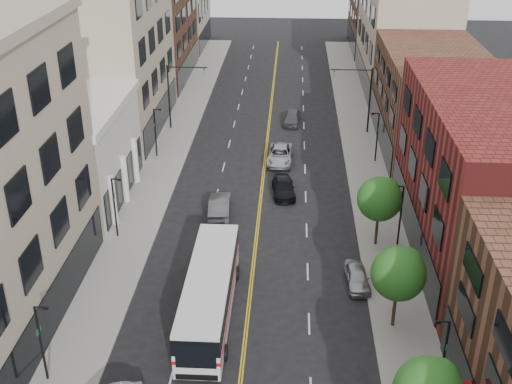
% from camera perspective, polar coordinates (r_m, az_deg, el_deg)
% --- Properties ---
extents(sidewalk_left, '(4.00, 110.00, 0.15)m').
position_cam_1_polar(sidewalk_left, '(61.39, -8.77, 1.26)').
color(sidewalk_left, gray).
rests_on(sidewalk_left, ground).
extents(sidewalk_right, '(4.00, 110.00, 0.15)m').
position_cam_1_polar(sidewalk_right, '(60.58, 10.09, 0.79)').
color(sidewalk_right, gray).
rests_on(sidewalk_right, ground).
extents(bldg_l_white, '(10.00, 14.00, 8.00)m').
position_cam_1_polar(bldg_l_white, '(58.20, -16.57, 3.20)').
color(bldg_l_white, silver).
rests_on(bldg_l_white, ground).
extents(bldg_l_far_a, '(10.00, 20.00, 18.00)m').
position_cam_1_polar(bldg_l_far_a, '(72.02, -12.81, 12.28)').
color(bldg_l_far_a, tan).
rests_on(bldg_l_far_a, ground).
extents(bldg_l_far_b, '(10.00, 20.00, 15.00)m').
position_cam_1_polar(bldg_l_far_b, '(91.26, -9.42, 14.55)').
color(bldg_l_far_b, brown).
rests_on(bldg_l_far_b, ground).
extents(bldg_r_mid, '(10.00, 22.00, 12.00)m').
position_cam_1_polar(bldg_r_mid, '(49.80, 19.93, 1.18)').
color(bldg_r_mid, maroon).
rests_on(bldg_r_mid, ground).
extents(bldg_r_far_a, '(10.00, 20.00, 10.00)m').
position_cam_1_polar(bldg_r_far_a, '(69.11, 15.40, 7.92)').
color(bldg_r_far_a, brown).
rests_on(bldg_r_far_a, ground).
extents(bldg_r_far_b, '(10.00, 22.00, 14.00)m').
position_cam_1_polar(bldg_r_far_b, '(88.51, 13.01, 13.53)').
color(bldg_r_far_b, tan).
rests_on(bldg_r_far_b, ground).
extents(bldg_r_far_c, '(10.00, 18.00, 11.00)m').
position_cam_1_polar(bldg_r_far_c, '(108.17, 11.34, 15.18)').
color(bldg_r_far_c, brown).
rests_on(bldg_r_far_c, ground).
extents(tree_r_2, '(3.40, 3.40, 5.59)m').
position_cam_1_polar(tree_r_2, '(40.45, 12.66, -6.95)').
color(tree_r_2, black).
rests_on(tree_r_2, sidewalk_right).
extents(tree_r_3, '(3.40, 3.40, 5.59)m').
position_cam_1_polar(tree_r_3, '(49.01, 11.03, -0.49)').
color(tree_r_3, black).
rests_on(tree_r_3, sidewalk_right).
extents(lamp_l_1, '(0.81, 0.55, 5.05)m').
position_cam_1_polar(lamp_l_1, '(38.13, -18.55, -12.30)').
color(lamp_l_1, black).
rests_on(lamp_l_1, sidewalk_left).
extents(lamp_l_2, '(0.81, 0.55, 5.05)m').
position_cam_1_polar(lamp_l_2, '(50.80, -12.44, -1.09)').
color(lamp_l_2, black).
rests_on(lamp_l_2, sidewalk_left).
extents(lamp_l_3, '(0.81, 0.55, 5.05)m').
position_cam_1_polar(lamp_l_3, '(64.95, -8.91, 5.47)').
color(lamp_l_3, black).
rests_on(lamp_l_3, sidewalk_left).
extents(lamp_r_1, '(0.81, 0.55, 5.05)m').
position_cam_1_polar(lamp_r_1, '(36.67, 16.32, -13.70)').
color(lamp_r_1, black).
rests_on(lamp_r_1, sidewalk_right).
extents(lamp_r_2, '(0.81, 0.55, 5.05)m').
position_cam_1_polar(lamp_r_2, '(49.71, 12.71, -1.76)').
color(lamp_r_2, black).
rests_on(lamp_r_2, sidewalk_right).
extents(lamp_r_3, '(0.81, 0.55, 5.05)m').
position_cam_1_polar(lamp_r_3, '(64.11, 10.69, 5.04)').
color(lamp_r_3, black).
rests_on(lamp_r_3, sidewalk_right).
extents(signal_mast_left, '(4.49, 0.18, 7.20)m').
position_cam_1_polar(signal_mast_left, '(71.68, -7.20, 9.03)').
color(signal_mast_left, black).
rests_on(signal_mast_left, sidewalk_left).
extents(signal_mast_right, '(4.49, 0.18, 7.20)m').
position_cam_1_polar(signal_mast_right, '(70.96, 9.54, 8.69)').
color(signal_mast_right, black).
rests_on(signal_mast_right, sidewalk_right).
extents(city_bus, '(3.08, 12.69, 3.26)m').
position_cam_1_polar(city_bus, '(41.79, -4.17, -8.78)').
color(city_bus, silver).
rests_on(city_bus, ground).
extents(car_parked_far, '(1.86, 3.96, 1.31)m').
position_cam_1_polar(car_parked_far, '(45.74, 8.97, -7.48)').
color(car_parked_far, '#A2A6AA').
rests_on(car_parked_far, ground).
extents(car_lane_behind, '(2.02, 5.06, 1.64)m').
position_cam_1_polar(car_lane_behind, '(54.12, -3.25, -1.22)').
color(car_lane_behind, '#48484C').
rests_on(car_lane_behind, ground).
extents(car_lane_a, '(2.40, 4.86, 1.36)m').
position_cam_1_polar(car_lane_a, '(57.49, 2.45, 0.40)').
color(car_lane_a, black).
rests_on(car_lane_a, ground).
extents(car_lane_b, '(2.72, 5.51, 1.50)m').
position_cam_1_polar(car_lane_b, '(64.05, 2.14, 3.33)').
color(car_lane_b, '#AFB2B8').
rests_on(car_lane_b, ground).
extents(car_lane_c, '(2.13, 4.52, 1.50)m').
position_cam_1_polar(car_lane_c, '(74.17, 3.23, 6.63)').
color(car_lane_c, '#454549').
rests_on(car_lane_c, ground).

